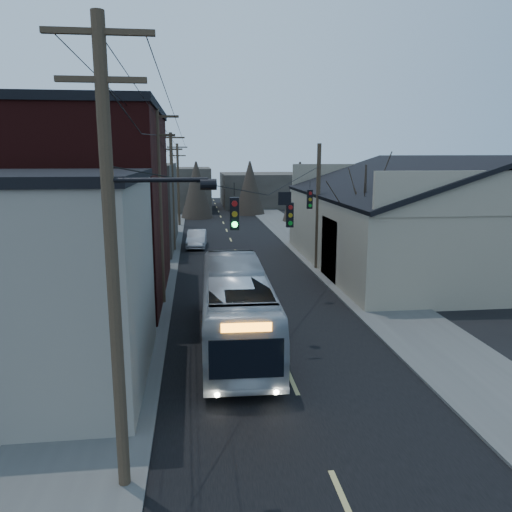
# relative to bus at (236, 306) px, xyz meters

# --- Properties ---
(road_surface) EXTENTS (9.00, 110.00, 0.02)m
(road_surface) POSITION_rel_bus_xyz_m (1.60, 17.99, -1.57)
(road_surface) COLOR black
(road_surface) RESTS_ON ground
(sidewalk_left) EXTENTS (4.00, 110.00, 0.12)m
(sidewalk_left) POSITION_rel_bus_xyz_m (-4.90, 17.99, -1.52)
(sidewalk_left) COLOR #474744
(sidewalk_left) RESTS_ON ground
(sidewalk_right) EXTENTS (4.00, 110.00, 0.12)m
(sidewalk_right) POSITION_rel_bus_xyz_m (8.10, 17.99, -1.52)
(sidewalk_right) COLOR #474744
(sidewalk_right) RESTS_ON ground
(building_clapboard) EXTENTS (8.00, 8.00, 7.00)m
(building_clapboard) POSITION_rel_bus_xyz_m (-7.40, -3.01, 1.92)
(building_clapboard) COLOR gray
(building_clapboard) RESTS_ON ground
(building_brick) EXTENTS (10.00, 12.00, 10.00)m
(building_brick) POSITION_rel_bus_xyz_m (-8.40, 7.99, 3.42)
(building_brick) COLOR black
(building_brick) RESTS_ON ground
(building_left_far) EXTENTS (9.00, 14.00, 7.00)m
(building_left_far) POSITION_rel_bus_xyz_m (-7.90, 23.99, 1.92)
(building_left_far) COLOR #332F29
(building_left_far) RESTS_ON ground
(warehouse) EXTENTS (16.16, 20.60, 7.73)m
(warehouse) POSITION_rel_bus_xyz_m (14.60, 12.99, 1.11)
(warehouse) COLOR gray
(warehouse) RESTS_ON ground
(building_far_left) EXTENTS (10.00, 12.00, 6.00)m
(building_far_left) POSITION_rel_bus_xyz_m (-4.40, 52.99, 1.42)
(building_far_left) COLOR #332F29
(building_far_left) RESTS_ON ground
(building_far_right) EXTENTS (12.00, 14.00, 5.00)m
(building_far_right) POSITION_rel_bus_xyz_m (8.60, 57.99, 0.92)
(building_far_right) COLOR #332F29
(building_far_right) RESTS_ON ground
(bare_tree) EXTENTS (0.40, 0.40, 7.20)m
(bare_tree) POSITION_rel_bus_xyz_m (8.10, 7.99, 2.02)
(bare_tree) COLOR black
(bare_tree) RESTS_ON ground
(utility_lines) EXTENTS (11.24, 45.28, 10.50)m
(utility_lines) POSITION_rel_bus_xyz_m (-1.51, 12.14, 3.37)
(utility_lines) COLOR #382B1E
(utility_lines) RESTS_ON ground
(bus) EXTENTS (2.97, 11.45, 3.17)m
(bus) POSITION_rel_bus_xyz_m (0.00, 0.00, 0.00)
(bus) COLOR #A5ABB1
(bus) RESTS_ON ground
(parked_car) EXTENTS (1.82, 4.51, 1.46)m
(parked_car) POSITION_rel_bus_xyz_m (-1.54, 22.60, -0.86)
(parked_car) COLOR #B8BAC0
(parked_car) RESTS_ON ground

